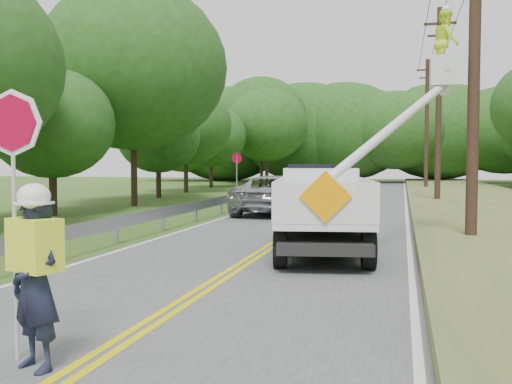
# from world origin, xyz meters

# --- Properties ---
(ground) EXTENTS (140.00, 140.00, 0.00)m
(ground) POSITION_xyz_m (0.00, 0.00, 0.00)
(ground) COLOR #32501C
(ground) RESTS_ON ground
(road) EXTENTS (7.20, 96.00, 0.03)m
(road) POSITION_xyz_m (0.00, 14.00, 0.01)
(road) COLOR #454547
(road) RESTS_ON ground
(guardrail) EXTENTS (0.18, 48.00, 0.77)m
(guardrail) POSITION_xyz_m (-4.02, 14.91, 0.55)
(guardrail) COLOR #9FA0A8
(guardrail) RESTS_ON ground
(utility_poles) EXTENTS (1.60, 43.30, 10.00)m
(utility_poles) POSITION_xyz_m (5.00, 17.02, 5.27)
(utility_poles) COLOR black
(utility_poles) RESTS_ON ground
(treeline_left) EXTENTS (10.46, 56.41, 10.94)m
(treeline_left) POSITION_xyz_m (-10.41, 28.42, 5.81)
(treeline_left) COLOR #332319
(treeline_left) RESTS_ON ground
(treeline_horizon) EXTENTS (55.82, 14.48, 11.18)m
(treeline_horizon) POSITION_xyz_m (-0.40, 56.38, 5.50)
(treeline_horizon) COLOR #214711
(treeline_horizon) RESTS_ON ground
(flagger) EXTENTS (1.15, 0.65, 2.95)m
(flagger) POSITION_xyz_m (-0.43, -1.56, 1.07)
(flagger) COLOR #191E33
(flagger) RESTS_ON road
(bucket_truck) EXTENTS (4.76, 6.31, 6.09)m
(bucket_truck) POSITION_xyz_m (1.54, 7.99, 1.44)
(bucket_truck) COLOR black
(bucket_truck) RESTS_ON road
(suv_silver) EXTENTS (2.86, 5.88, 1.61)m
(suv_silver) POSITION_xyz_m (-1.87, 16.72, 0.83)
(suv_silver) COLOR #A4A7AB
(suv_silver) RESTS_ON road
(suv_darkgrey) EXTENTS (2.57, 5.44, 1.53)m
(suv_darkgrey) POSITION_xyz_m (-1.35, 27.90, 0.79)
(suv_darkgrey) COLOR #383B40
(suv_darkgrey) RESTS_ON road
(stop_sign_permanent) EXTENTS (0.45, 0.39, 2.67)m
(stop_sign_permanent) POSITION_xyz_m (-4.90, 21.16, 1.79)
(stop_sign_permanent) COLOR #9FA0A8
(stop_sign_permanent) RESTS_ON ground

